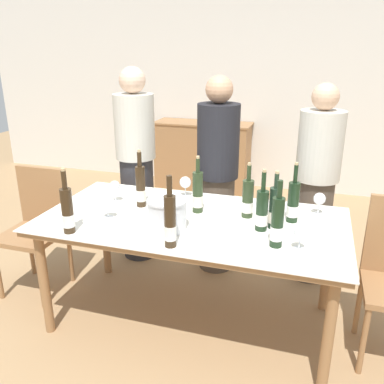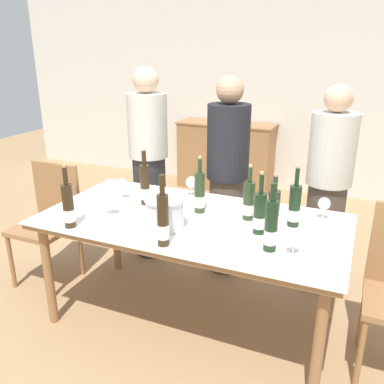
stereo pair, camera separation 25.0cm
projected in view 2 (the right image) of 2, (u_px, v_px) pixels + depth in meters
The scene contains 23 objects.
ground_plane at pixel (192, 319), 2.82m from camera, with size 12.00×12.00×0.00m, color #A37F56.
back_wall at pixel (291, 80), 4.99m from camera, with size 8.00×0.10×2.80m.
sideboard_cabinet at pixel (226, 156), 5.33m from camera, with size 1.25×0.46×0.87m.
dining_table at pixel (192, 228), 2.59m from camera, with size 1.91×0.98×0.75m.
ice_bucket at pixel (165, 212), 2.41m from camera, with size 0.24×0.24×0.19m.
wine_bottle_0 at pixel (273, 212), 2.35m from camera, with size 0.07×0.07×0.35m.
wine_bottle_1 at pixel (249, 201), 2.53m from camera, with size 0.07×0.07×0.36m.
wine_bottle_2 at pixel (294, 207), 2.43m from camera, with size 0.07×0.07×0.38m.
wine_bottle_3 at pixel (163, 221), 2.18m from camera, with size 0.07×0.07×0.40m.
wine_bottle_4 at pixel (260, 214), 2.33m from camera, with size 0.07×0.07×0.37m.
wine_bottle_5 at pixel (271, 227), 2.13m from camera, with size 0.07×0.07×0.38m.
wine_bottle_6 at pixel (68, 206), 2.41m from camera, with size 0.07×0.07×0.39m.
wine_bottle_7 at pixel (200, 193), 2.63m from camera, with size 0.07×0.07×0.38m.
wine_bottle_8 at pixel (145, 185), 2.76m from camera, with size 0.07×0.07×0.39m.
wine_glass_0 at pixel (324, 204), 2.52m from camera, with size 0.08×0.08×0.15m.
wine_glass_1 at pixel (121, 184), 2.87m from camera, with size 0.07×0.07×0.15m.
wine_glass_2 at pixel (110, 201), 2.61m from camera, with size 0.08×0.08×0.14m.
wine_glass_3 at pixel (191, 183), 2.92m from camera, with size 0.08×0.08×0.15m.
wine_glass_4 at pixel (294, 238), 2.09m from camera, with size 0.07×0.07×0.14m.
chair_left_end at pixel (50, 215), 3.18m from camera, with size 0.42×0.42×0.93m.
person_host at pixel (149, 166), 3.47m from camera, with size 0.33×0.33×1.64m.
person_guest_left at pixel (227, 179), 3.22m from camera, with size 0.33×0.33×1.59m.
person_guest_right at pixel (327, 191), 3.01m from camera, with size 0.33×0.33×1.55m.
Camera 2 is at (0.94, -2.17, 1.77)m, focal length 38.00 mm.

